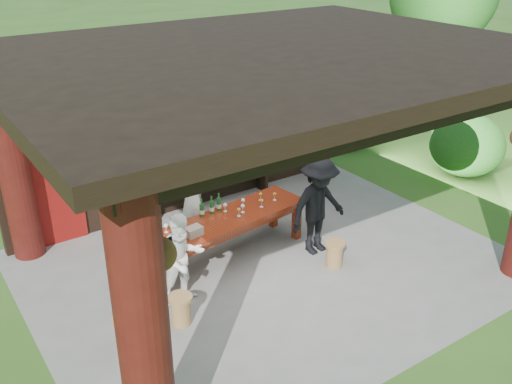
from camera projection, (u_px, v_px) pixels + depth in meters
ground at (270, 264)px, 9.32m from camera, size 90.00×90.00×0.00m
pavilion at (254, 134)px, 8.73m from camera, size 7.50×6.00×3.60m
wine_shelf at (207, 151)px, 10.80m from camera, size 2.60×0.40×2.29m
tasting_table at (222, 226)px, 9.19m from camera, size 3.16×1.19×0.75m
stool_near_left at (181, 309)px, 7.84m from camera, size 0.34×0.34×0.45m
stool_near_right at (334, 253)px, 9.18m from camera, size 0.34×0.34×0.44m
stool_far_left at (125, 331)px, 7.43m from camera, size 0.34×0.34×0.44m
host at (192, 202)px, 9.59m from camera, size 0.69×0.56×1.61m
guest_woman at (183, 259)px, 8.15m from camera, size 0.70×0.55×1.41m
guest_man at (318, 206)px, 9.36m from camera, size 1.12×0.69×1.69m
table_bottles at (211, 205)px, 9.27m from camera, size 0.42×0.11×0.31m
table_glasses at (240, 206)px, 9.39m from camera, size 2.11×0.35×0.15m
napkin_basket at (194, 231)px, 8.64m from camera, size 0.28×0.21×0.14m
shrubs at (306, 202)px, 10.17m from camera, size 14.11×7.56×1.36m
trees at (360, 24)px, 10.59m from camera, size 22.16×10.92×4.80m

